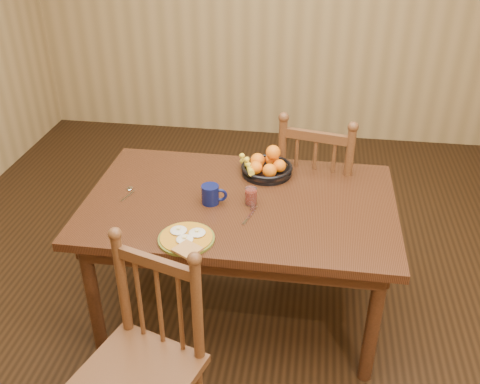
# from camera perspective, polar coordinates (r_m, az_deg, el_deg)

# --- Properties ---
(room) EXTENTS (4.52, 5.02, 2.72)m
(room) POSITION_cam_1_polar(r_m,az_deg,el_deg) (2.51, 0.00, 10.84)
(room) COLOR black
(room) RESTS_ON ground
(dining_table) EXTENTS (1.60, 1.00, 0.75)m
(dining_table) POSITION_cam_1_polar(r_m,az_deg,el_deg) (2.82, 0.00, -2.35)
(dining_table) COLOR black
(dining_table) RESTS_ON ground
(chair_far) EXTENTS (0.55, 0.53, 1.04)m
(chair_far) POSITION_cam_1_polar(r_m,az_deg,el_deg) (3.36, 8.20, 0.02)
(chair_far) COLOR #442714
(chair_far) RESTS_ON ground
(chair_near) EXTENTS (0.55, 0.54, 0.98)m
(chair_near) POSITION_cam_1_polar(r_m,az_deg,el_deg) (2.34, -10.32, -17.67)
(chair_near) COLOR #442714
(chair_near) RESTS_ON ground
(breakfast_plate) EXTENTS (0.26, 0.31, 0.04)m
(breakfast_plate) POSITION_cam_1_polar(r_m,az_deg,el_deg) (2.48, -5.73, -4.93)
(breakfast_plate) COLOR #59601E
(breakfast_plate) RESTS_ON dining_table
(fork) EXTENTS (0.06, 0.18, 0.00)m
(fork) POSITION_cam_1_polar(r_m,az_deg,el_deg) (2.66, 1.12, -2.36)
(fork) COLOR silver
(fork) RESTS_ON dining_table
(spoon) EXTENTS (0.05, 0.16, 0.01)m
(spoon) POSITION_cam_1_polar(r_m,az_deg,el_deg) (2.91, -11.75, 0.11)
(spoon) COLOR silver
(spoon) RESTS_ON dining_table
(coffee_mug) EXTENTS (0.13, 0.09, 0.10)m
(coffee_mug) POSITION_cam_1_polar(r_m,az_deg,el_deg) (2.73, -3.09, -0.25)
(coffee_mug) COLOR #0B103C
(coffee_mug) RESTS_ON dining_table
(juice_glass) EXTENTS (0.06, 0.06, 0.09)m
(juice_glass) POSITION_cam_1_polar(r_m,az_deg,el_deg) (2.72, 1.18, -0.49)
(juice_glass) COLOR silver
(juice_glass) RESTS_ON dining_table
(fruit_bowl) EXTENTS (0.32, 0.29, 0.17)m
(fruit_bowl) POSITION_cam_1_polar(r_m,az_deg,el_deg) (3.00, 2.81, 2.76)
(fruit_bowl) COLOR black
(fruit_bowl) RESTS_ON dining_table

